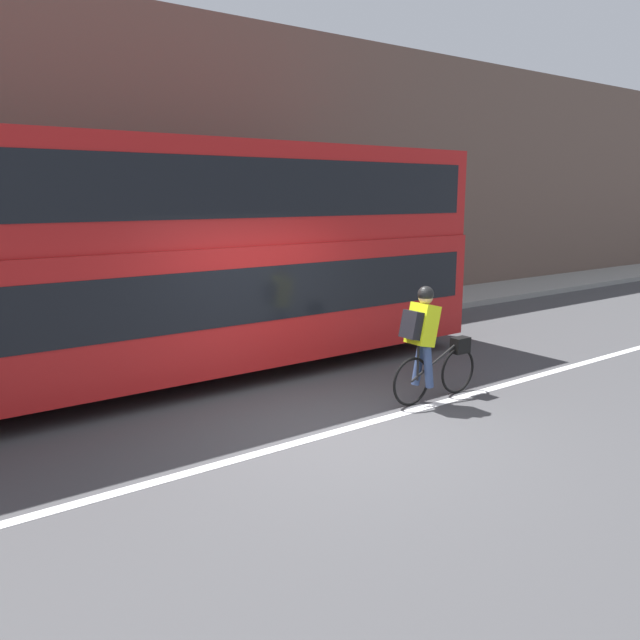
% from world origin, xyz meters
% --- Properties ---
extents(ground_plane, '(80.00, 80.00, 0.00)m').
position_xyz_m(ground_plane, '(0.00, 0.00, 0.00)').
color(ground_plane, '#424244').
extents(road_center_line, '(50.00, 0.14, 0.01)m').
position_xyz_m(road_center_line, '(0.00, -0.16, 0.00)').
color(road_center_line, silver).
rests_on(road_center_line, ground_plane).
extents(sidewalk_curb, '(60.00, 1.98, 0.14)m').
position_xyz_m(sidewalk_curb, '(0.00, 5.39, 0.07)').
color(sidewalk_curb, gray).
rests_on(sidewalk_curb, ground_plane).
extents(building_facade, '(60.00, 0.30, 6.31)m').
position_xyz_m(building_facade, '(0.00, 6.53, 3.16)').
color(building_facade, brown).
rests_on(building_facade, ground_plane).
extents(bus, '(10.55, 2.42, 3.47)m').
position_xyz_m(bus, '(-0.98, 2.96, 1.93)').
color(bus, black).
rests_on(bus, ground_plane).
extents(cyclist_on_bike, '(1.55, 0.32, 1.58)m').
position_xyz_m(cyclist_on_bike, '(1.63, 0.01, 0.85)').
color(cyclist_on_bike, black).
rests_on(cyclist_on_bike, ground_plane).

